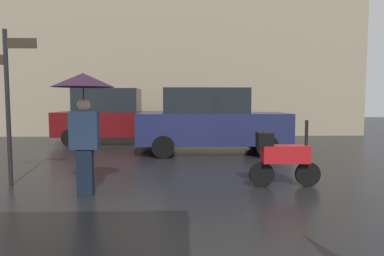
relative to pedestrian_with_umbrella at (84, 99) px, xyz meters
The scene contains 5 objects.
pedestrian_with_umbrella is the anchor object (origin of this frame).
parked_scooter 3.67m from the pedestrian_with_umbrella, ahead, with size 1.32×0.32×1.23m.
parked_car_left 7.13m from the pedestrian_with_umbrella, 97.46° to the left, with size 4.12×1.89×2.02m.
parked_car_right 5.24m from the pedestrian_with_umbrella, 61.33° to the left, with size 4.44×1.93×1.95m.
street_signpost 1.74m from the pedestrian_with_umbrella, 155.65° to the left, with size 1.08×0.08×2.88m.
Camera 1 is at (0.24, -2.02, 1.60)m, focal length 32.44 mm.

